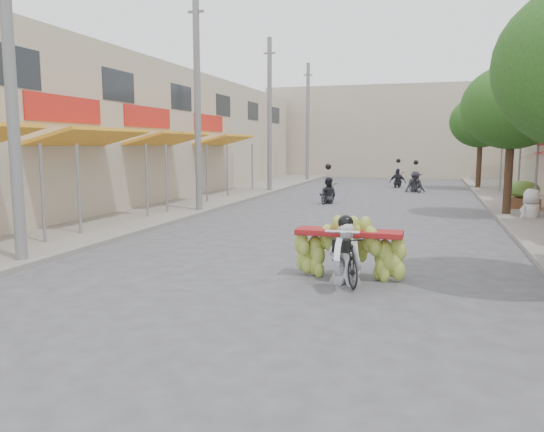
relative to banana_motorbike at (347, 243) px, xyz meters
The scene contains 16 objects.
ground 3.93m from the banana_motorbike, 110.88° to the right, with size 120.00×120.00×0.00m, color #515156.
sidewalk_left 14.15m from the banana_motorbike, 126.34° to the left, with size 4.00×60.00×0.12m, color gray.
shophouse_row_left 17.07m from the banana_motorbike, 142.20° to the left, with size 9.77×40.00×6.00m.
far_building 34.53m from the banana_motorbike, 92.29° to the left, with size 20.00×6.00×7.00m, color #B8A991.
utility_pole_near 7.57m from the banana_motorbike, behind, with size 0.60×0.24×8.00m.
utility_pole_mid 11.28m from the banana_motorbike, 128.94° to the left, with size 0.60×0.24×8.00m.
utility_pole_far 18.95m from the banana_motorbike, 111.30° to the left, with size 0.60×0.24×8.00m.
utility_pole_back 27.44m from the banana_motorbike, 104.41° to the left, with size 0.60×0.24×8.00m.
street_tree_mid 11.55m from the banana_motorbike, 68.83° to the left, with size 3.40×3.40×5.25m.
street_tree_far 22.95m from the banana_motorbike, 79.82° to the left, with size 3.40×3.40×5.25m.
produce_crate_far 13.29m from the banana_motorbike, 68.73° to the left, with size 1.20×0.88×1.16m.
banana_motorbike is the anchor object (origin of this frame).
pedestrian 10.67m from the banana_motorbike, 64.04° to the left, with size 1.10×1.01×1.92m.
bg_motorbike_a 13.20m from the banana_motorbike, 102.18° to the left, with size 0.85×1.56×1.95m.
bg_motorbike_b 19.64m from the banana_motorbike, 88.07° to the left, with size 1.19×1.85×1.95m.
bg_motorbike_c 22.53m from the banana_motorbike, 91.05° to the left, with size 1.05×1.64×1.95m.
Camera 1 is at (2.80, -5.98, 2.52)m, focal length 35.00 mm.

